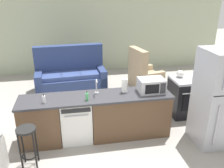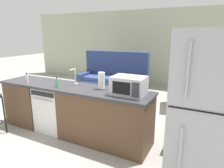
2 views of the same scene
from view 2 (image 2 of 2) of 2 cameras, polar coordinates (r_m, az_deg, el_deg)
ground_plane at (r=3.99m, az=-12.77°, el=-12.93°), size 24.00×24.00×0.00m
wall_back at (r=7.20m, az=10.65°, el=10.05°), size 10.00×0.06×2.60m
kitchen_counter at (r=3.68m, az=-10.21°, el=-8.02°), size 2.94×0.66×0.90m
dishwasher at (r=3.97m, az=-15.91°, el=-6.60°), size 0.58×0.61×0.84m
stove_range at (r=3.51m, az=25.44°, el=-9.80°), size 0.76×0.68×0.90m
refrigerator at (r=2.31m, az=25.64°, el=-9.49°), size 0.72×0.73×1.85m
microwave at (r=3.00m, az=4.84°, el=-0.46°), size 0.50×0.37×0.28m
sink_faucet at (r=3.61m, az=-10.56°, el=1.73°), size 0.07×0.18×0.30m
paper_towel_roll at (r=3.30m, az=-3.02°, el=0.89°), size 0.14×0.14×0.28m
soap_bottle at (r=3.57m, az=-15.46°, el=0.36°), size 0.06×0.06×0.18m
dish_soap_bottle at (r=4.13m, az=-23.17°, el=1.57°), size 0.06×0.06×0.18m
kettle at (r=3.47m, az=23.73°, el=-0.53°), size 0.21×0.17×0.19m
couch at (r=6.10m, az=0.50°, el=0.95°), size 2.05×1.03×1.27m
armchair at (r=5.27m, az=20.65°, el=-2.66°), size 0.96×1.00×1.20m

